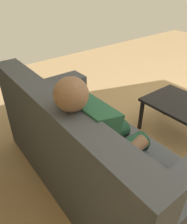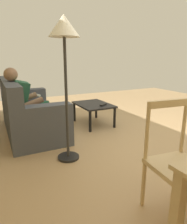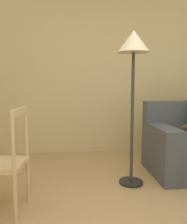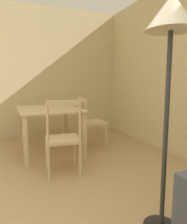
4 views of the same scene
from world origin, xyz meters
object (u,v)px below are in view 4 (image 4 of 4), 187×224
dining_chair_near_wall (91,122)px  dining_table (49,115)px  dining_chair_facing_couch (63,139)px  floor_lamp (170,36)px

dining_chair_near_wall → dining_table: bearing=-90.0°
dining_table → dining_chair_facing_couch: bearing=-0.2°
dining_chair_facing_couch → floor_lamp: floor_lamp is taller
dining_chair_facing_couch → dining_chair_near_wall: bearing=141.0°
floor_lamp → dining_table: bearing=-168.8°
dining_chair_near_wall → dining_chair_facing_couch: size_ratio=0.94×
dining_table → floor_lamp: size_ratio=0.68×
dining_chair_near_wall → dining_chair_facing_couch: dining_chair_facing_couch is taller
dining_table → dining_chair_facing_couch: size_ratio=1.24×
dining_chair_near_wall → floor_lamp: 2.49m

